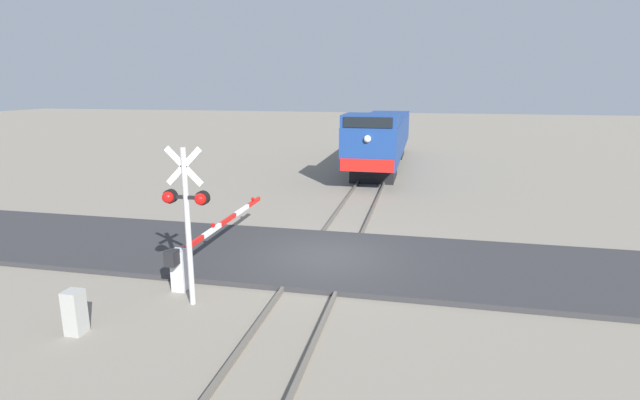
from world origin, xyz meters
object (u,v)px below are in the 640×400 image
Objects in this scene: crossing_signal at (186,209)px; crossing_gate at (197,249)px; utility_cabinet at (75,312)px; locomotive at (382,137)px.

crossing_signal is 2.55m from crossing_gate.
locomotive is at bearing 79.11° from utility_cabinet.
utility_cabinet is at bearing -133.85° from crossing_signal.
locomotive reaches higher than crossing_gate.
locomotive is 2.41× the size of crossing_gate.
crossing_gate is 3.88m from utility_cabinet.
locomotive is 21.98m from crossing_signal.
crossing_gate is at bearing -99.73° from locomotive.
crossing_signal reaches higher than utility_cabinet.
utility_cabinet is (-4.56, -23.71, -1.48)m from locomotive.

